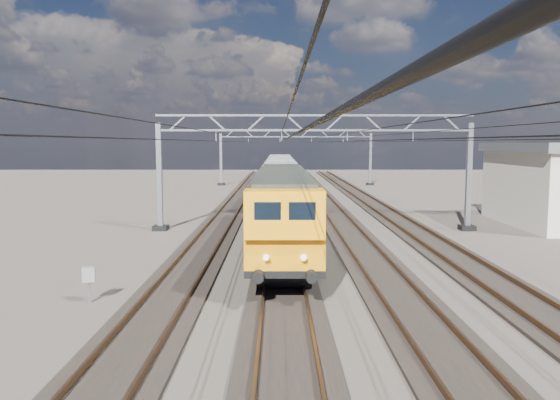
{
  "coord_description": "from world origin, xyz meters",
  "views": [
    {
      "loc": [
        -2.21,
        -29.4,
        5.39
      ],
      "look_at": [
        -2.12,
        -0.91,
        2.4
      ],
      "focal_mm": 35.0,
      "sensor_mm": 36.0,
      "label": 1
    }
  ],
  "objects_px": {
    "locomotive": "(282,204)",
    "hopper_wagon_lead": "(281,181)",
    "hopper_wagon_mid": "(280,172)",
    "trackside_cabinet": "(89,275)",
    "catenary_gantry_mid": "(314,167)",
    "catenary_gantry_far": "(296,155)",
    "hopper_wagon_third": "(280,166)"
  },
  "relations": [
    {
      "from": "hopper_wagon_third",
      "to": "locomotive",
      "type": "bearing_deg",
      "value": -90.0
    },
    {
      "from": "hopper_wagon_lead",
      "to": "hopper_wagon_mid",
      "type": "distance_m",
      "value": 14.2
    },
    {
      "from": "locomotive",
      "to": "catenary_gantry_far",
      "type": "bearing_deg",
      "value": 87.28
    },
    {
      "from": "hopper_wagon_lead",
      "to": "hopper_wagon_mid",
      "type": "relative_size",
      "value": 1.0
    },
    {
      "from": "locomotive",
      "to": "hopper_wagon_mid",
      "type": "xyz_separation_m",
      "value": [
        -0.0,
        31.9,
        -0.09
      ]
    },
    {
      "from": "hopper_wagon_third",
      "to": "trackside_cabinet",
      "type": "relative_size",
      "value": 10.52
    },
    {
      "from": "trackside_cabinet",
      "to": "catenary_gantry_far",
      "type": "bearing_deg",
      "value": 66.72
    },
    {
      "from": "locomotive",
      "to": "hopper_wagon_third",
      "type": "relative_size",
      "value": 1.62
    },
    {
      "from": "hopper_wagon_third",
      "to": "hopper_wagon_lead",
      "type": "bearing_deg",
      "value": -90.0
    },
    {
      "from": "hopper_wagon_mid",
      "to": "hopper_wagon_third",
      "type": "relative_size",
      "value": 1.0
    },
    {
      "from": "hopper_wagon_third",
      "to": "trackside_cabinet",
      "type": "height_order",
      "value": "hopper_wagon_third"
    },
    {
      "from": "hopper_wagon_lead",
      "to": "catenary_gantry_mid",
      "type": "bearing_deg",
      "value": -80.23
    },
    {
      "from": "catenary_gantry_far",
      "to": "trackside_cabinet",
      "type": "distance_m",
      "value": 52.16
    },
    {
      "from": "catenary_gantry_mid",
      "to": "hopper_wagon_third",
      "type": "relative_size",
      "value": 1.53
    },
    {
      "from": "hopper_wagon_lead",
      "to": "hopper_wagon_mid",
      "type": "bearing_deg",
      "value": 90.0
    },
    {
      "from": "locomotive",
      "to": "catenary_gantry_mid",
      "type": "bearing_deg",
      "value": 71.79
    },
    {
      "from": "catenary_gantry_mid",
      "to": "hopper_wagon_third",
      "type": "distance_m",
      "value": 40.1
    },
    {
      "from": "hopper_wagon_lead",
      "to": "hopper_wagon_third",
      "type": "xyz_separation_m",
      "value": [
        0.0,
        28.4,
        0.0
      ]
    },
    {
      "from": "locomotive",
      "to": "hopper_wagon_lead",
      "type": "height_order",
      "value": "locomotive"
    },
    {
      "from": "hopper_wagon_lead",
      "to": "trackside_cabinet",
      "type": "xyz_separation_m",
      "value": [
        -6.61,
        -26.98,
        -1.29
      ]
    },
    {
      "from": "catenary_gantry_far",
      "to": "locomotive",
      "type": "height_order",
      "value": "catenary_gantry_far"
    },
    {
      "from": "hopper_wagon_lead",
      "to": "hopper_wagon_mid",
      "type": "xyz_separation_m",
      "value": [
        0.0,
        14.2,
        0.0
      ]
    },
    {
      "from": "catenary_gantry_mid",
      "to": "catenary_gantry_far",
      "type": "relative_size",
      "value": 1.0
    },
    {
      "from": "catenary_gantry_far",
      "to": "locomotive",
      "type": "xyz_separation_m",
      "value": [
        -2.0,
        -42.08,
        -1.58
      ]
    },
    {
      "from": "catenary_gantry_mid",
      "to": "hopper_wagon_third",
      "type": "bearing_deg",
      "value": 92.86
    },
    {
      "from": "catenary_gantry_mid",
      "to": "hopper_wagon_lead",
      "type": "relative_size",
      "value": 1.53
    },
    {
      "from": "catenary_gantry_mid",
      "to": "hopper_wagon_lead",
      "type": "xyz_separation_m",
      "value": [
        -2.0,
        11.62,
        -1.67
      ]
    },
    {
      "from": "catenary_gantry_far",
      "to": "hopper_wagon_third",
      "type": "xyz_separation_m",
      "value": [
        -2.0,
        4.02,
        -1.67
      ]
    },
    {
      "from": "catenary_gantry_far",
      "to": "hopper_wagon_mid",
      "type": "xyz_separation_m",
      "value": [
        -2.0,
        -10.18,
        -1.67
      ]
    },
    {
      "from": "hopper_wagon_mid",
      "to": "trackside_cabinet",
      "type": "relative_size",
      "value": 10.52
    },
    {
      "from": "hopper_wagon_mid",
      "to": "trackside_cabinet",
      "type": "xyz_separation_m",
      "value": [
        -6.61,
        -41.18,
        -1.29
      ]
    },
    {
      "from": "hopper_wagon_mid",
      "to": "trackside_cabinet",
      "type": "height_order",
      "value": "hopper_wagon_mid"
    }
  ]
}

